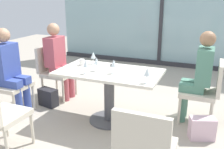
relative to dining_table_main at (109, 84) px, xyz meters
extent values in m
plane|color=#A89E8E|center=(0.00, 0.00, -0.54)|extent=(12.00, 12.00, 0.00)
cube|color=#93B7BC|center=(0.00, 3.20, 0.81)|extent=(5.32, 0.03, 2.70)
cube|color=#2D2D33|center=(0.00, 3.17, 0.81)|extent=(0.08, 0.06, 2.70)
cube|color=#2D2D33|center=(0.00, 3.17, -0.49)|extent=(5.32, 0.10, 0.10)
cube|color=silver|center=(0.00, 0.00, 0.17)|extent=(1.36, 0.78, 0.04)
cylinder|color=#4C4C51|center=(0.00, 0.00, -0.19)|extent=(0.14, 0.14, 0.69)
cylinder|color=#4C4C51|center=(0.00, 0.00, -0.53)|extent=(0.56, 0.56, 0.02)
cube|color=beige|center=(-1.12, 0.46, -0.12)|extent=(0.46, 0.46, 0.06)
cube|color=beige|center=(-1.37, 0.46, 0.12)|extent=(0.05, 0.46, 0.42)
cylinder|color=beige|center=(-0.92, 0.26, -0.35)|extent=(0.04, 0.04, 0.39)
cylinder|color=beige|center=(-0.92, 0.66, -0.35)|extent=(0.04, 0.04, 0.39)
cylinder|color=beige|center=(-1.32, 0.26, -0.35)|extent=(0.04, 0.04, 0.39)
cylinder|color=beige|center=(-1.32, 0.66, -0.35)|extent=(0.04, 0.04, 0.39)
cube|color=beige|center=(1.12, 0.46, -0.12)|extent=(0.46, 0.46, 0.06)
cube|color=beige|center=(1.37, 0.46, 0.12)|extent=(0.05, 0.46, 0.42)
cylinder|color=beige|center=(0.92, 0.66, -0.35)|extent=(0.04, 0.04, 0.39)
cylinder|color=beige|center=(0.92, 0.26, -0.35)|extent=(0.04, 0.04, 0.39)
cylinder|color=beige|center=(1.32, 0.66, -0.35)|extent=(0.04, 0.04, 0.39)
cylinder|color=beige|center=(1.32, 0.26, -0.35)|extent=(0.04, 0.04, 0.39)
cube|color=beige|center=(-1.41, -0.31, -0.12)|extent=(0.46, 0.46, 0.06)
cylinder|color=beige|center=(-1.21, -0.51, -0.35)|extent=(0.04, 0.04, 0.39)
cylinder|color=beige|center=(-1.21, -0.11, -0.35)|extent=(0.04, 0.04, 0.39)
cylinder|color=beige|center=(-1.61, -0.11, -0.35)|extent=(0.04, 0.04, 0.39)
cube|color=beige|center=(0.82, -1.07, -0.12)|extent=(0.46, 0.46, 0.06)
cube|color=beige|center=(0.82, -1.32, 0.12)|extent=(0.46, 0.05, 0.42)
cube|color=beige|center=(-0.82, -1.07, -0.12)|extent=(0.46, 0.46, 0.06)
cylinder|color=beige|center=(-0.62, -0.87, -0.35)|extent=(0.04, 0.04, 0.39)
cylinder|color=beige|center=(-1.02, -0.87, -0.35)|extent=(0.04, 0.04, 0.39)
cylinder|color=beige|center=(-0.62, -1.27, -0.35)|extent=(0.04, 0.04, 0.39)
cylinder|color=#B24C56|center=(-0.94, 0.37, -0.32)|extent=(0.11, 0.11, 0.45)
cube|color=#B24C56|center=(-1.04, 0.37, -0.04)|extent=(0.32, 0.13, 0.11)
cylinder|color=#B24C56|center=(-0.94, 0.55, -0.32)|extent=(0.11, 0.11, 0.45)
cube|color=#B24C56|center=(-1.04, 0.55, -0.04)|extent=(0.32, 0.13, 0.11)
cube|color=#B24C56|center=(-1.17, 0.46, 0.26)|extent=(0.20, 0.34, 0.48)
sphere|color=tan|center=(-1.17, 0.46, 0.62)|extent=(0.20, 0.20, 0.20)
cylinder|color=#4C7F6B|center=(0.94, 0.55, -0.32)|extent=(0.11, 0.11, 0.45)
cube|color=#4C7F6B|center=(1.04, 0.55, -0.04)|extent=(0.32, 0.13, 0.11)
cylinder|color=#4C7F6B|center=(0.94, 0.37, -0.32)|extent=(0.11, 0.11, 0.45)
cube|color=#4C7F6B|center=(1.04, 0.37, -0.04)|extent=(0.32, 0.13, 0.11)
cube|color=#4C7F6B|center=(1.17, 0.46, 0.26)|extent=(0.20, 0.34, 0.48)
sphere|color=#936B4C|center=(1.17, 0.46, 0.62)|extent=(0.20, 0.20, 0.20)
cylinder|color=#384C9E|center=(-1.24, -0.40, -0.32)|extent=(0.11, 0.11, 0.45)
cube|color=#384C9E|center=(-1.33, -0.40, -0.04)|extent=(0.32, 0.13, 0.11)
cylinder|color=#384C9E|center=(-1.24, -0.22, -0.32)|extent=(0.11, 0.11, 0.45)
cube|color=#384C9E|center=(-1.33, -0.22, -0.04)|extent=(0.32, 0.13, 0.11)
cube|color=#384C9E|center=(-1.46, -0.31, 0.26)|extent=(0.20, 0.34, 0.48)
sphere|color=tan|center=(-1.46, -0.31, 0.62)|extent=(0.20, 0.20, 0.20)
cylinder|color=silver|center=(-0.15, -0.06, 0.19)|extent=(0.06, 0.06, 0.00)
cylinder|color=silver|center=(-0.15, -0.06, 0.24)|extent=(0.01, 0.01, 0.08)
cone|color=silver|center=(-0.15, -0.06, 0.33)|extent=(0.07, 0.07, 0.09)
cylinder|color=silver|center=(0.58, -0.27, 0.19)|extent=(0.06, 0.06, 0.00)
cylinder|color=silver|center=(0.58, -0.27, 0.24)|extent=(0.01, 0.01, 0.08)
cone|color=silver|center=(0.58, -0.27, 0.33)|extent=(0.07, 0.07, 0.09)
cylinder|color=silver|center=(-0.23, -0.22, 0.19)|extent=(0.06, 0.06, 0.00)
cylinder|color=silver|center=(-0.23, -0.22, 0.24)|extent=(0.01, 0.01, 0.08)
cone|color=silver|center=(-0.23, -0.22, 0.33)|extent=(0.07, 0.07, 0.09)
cylinder|color=silver|center=(0.10, -0.07, 0.19)|extent=(0.06, 0.06, 0.00)
cylinder|color=silver|center=(0.10, -0.07, 0.24)|extent=(0.01, 0.01, 0.08)
cone|color=silver|center=(0.10, -0.07, 0.33)|extent=(0.07, 0.07, 0.09)
cylinder|color=silver|center=(-0.34, 0.22, 0.19)|extent=(0.06, 0.06, 0.00)
cylinder|color=silver|center=(-0.34, 0.22, 0.24)|extent=(0.01, 0.01, 0.08)
cone|color=silver|center=(-0.34, 0.22, 0.33)|extent=(0.07, 0.07, 0.09)
cylinder|color=white|center=(-0.47, 0.10, 0.23)|extent=(0.08, 0.08, 0.09)
cube|color=black|center=(-0.05, 0.25, 0.19)|extent=(0.12, 0.16, 0.01)
cube|color=#232328|center=(-1.09, 0.09, -0.40)|extent=(0.32, 0.21, 0.28)
cube|color=beige|center=(1.23, 0.00, -0.40)|extent=(0.34, 0.26, 0.28)
camera|label=1|loc=(1.26, -2.95, 1.17)|focal=40.63mm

